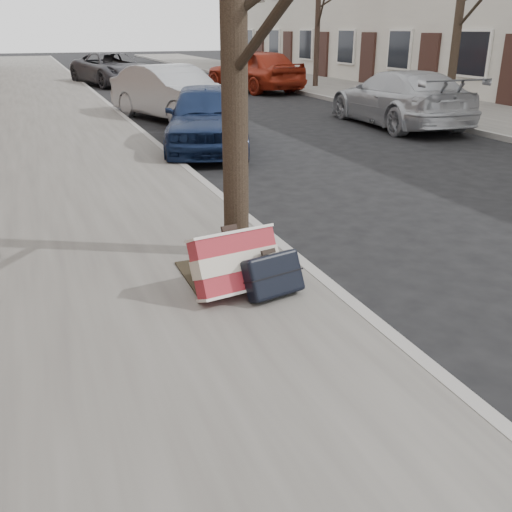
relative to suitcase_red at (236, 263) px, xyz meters
name	(u,v)px	position (x,y,z in m)	size (l,w,h in m)	color
ground	(491,304)	(2.09, -0.78, -0.40)	(120.00, 120.00, 0.00)	black
near_sidewalk	(23,108)	(-1.61, 14.22, -0.34)	(5.00, 70.00, 0.12)	slate
far_sidewalk	(363,93)	(9.89, 14.22, -0.34)	(4.00, 70.00, 0.12)	slate
dirt_patch	(230,273)	(0.09, 0.42, -0.27)	(0.85, 0.85, 0.01)	black
suitcase_red	(236,263)	(0.00, 0.00, 0.00)	(0.73, 0.20, 0.52)	maroon
suitcase_navy	(273,275)	(0.27, -0.17, -0.08)	(0.51, 0.16, 0.36)	black
car_near_front	(207,117)	(1.76, 6.65, 0.24)	(1.52, 3.77, 1.29)	#132144
car_near_mid	(172,93)	(2.07, 10.79, 0.28)	(1.45, 4.16, 1.37)	#979A9F
car_near_back	(112,69)	(2.05, 21.32, 0.26)	(2.20, 4.78, 1.33)	#3D3D42
car_far_front	(399,98)	(6.98, 7.83, 0.26)	(1.86, 4.58, 1.33)	#A5A8AC
car_far_back	(254,70)	(6.70, 16.89, 0.38)	(1.85, 4.59, 1.56)	maroon
tree_far_a	(458,20)	(9.29, 8.82, 2.04)	(0.23, 0.23, 4.64)	black
tree_far_b	(318,17)	(9.29, 16.85, 2.23)	(0.20, 0.20, 5.02)	black
tree_far_c	(227,26)	(9.29, 27.75, 1.98)	(0.24, 0.24, 4.52)	black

